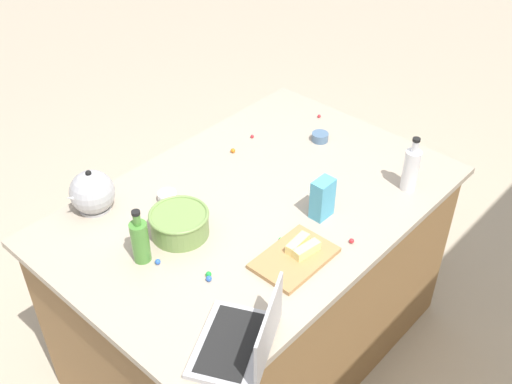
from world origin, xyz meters
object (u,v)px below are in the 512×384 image
at_px(cutting_board, 294,258).
at_px(laptop, 245,340).
at_px(butter_stick_right, 307,250).
at_px(ramekin_small, 320,137).
at_px(bottle_olive, 140,241).
at_px(ramekin_wide, 167,197).
at_px(candy_bag, 322,199).
at_px(bottle_vinegar, 411,169).
at_px(mixing_bowl_large, 179,223).
at_px(kettle, 92,193).
at_px(ramekin_medium, 325,192).
at_px(butter_stick_left, 298,244).

bearing_deg(cutting_board, laptop, 18.67).
bearing_deg(butter_stick_right, ramekin_small, -146.02).
distance_m(bottle_olive, ramekin_small, 1.07).
xyz_separation_m(ramekin_wide, candy_bag, (-0.35, 0.52, 0.07)).
bearing_deg(cutting_board, butter_stick_right, 151.39).
distance_m(laptop, ramekin_small, 1.25).
height_order(laptop, bottle_vinegar, bottle_vinegar).
relative_size(mixing_bowl_large, candy_bag, 1.35).
bearing_deg(ramekin_small, bottle_olive, 0.46).
bearing_deg(kettle, ramekin_medium, 137.39).
bearing_deg(mixing_bowl_large, ramekin_small, -179.61).
distance_m(cutting_board, ramekin_medium, 0.41).
relative_size(kettle, ramekin_medium, 2.68).
relative_size(mixing_bowl_large, ramekin_wide, 2.94).
xyz_separation_m(bottle_olive, ramekin_wide, (-0.29, -0.19, -0.07)).
height_order(laptop, butter_stick_right, laptop).
bearing_deg(kettle, butter_stick_left, 114.96).
distance_m(mixing_bowl_large, butter_stick_left, 0.45).
height_order(bottle_vinegar, butter_stick_right, bottle_vinegar).
bearing_deg(butter_stick_left, bottle_vinegar, 170.79).
bearing_deg(ramekin_medium, cutting_board, 21.72).
height_order(bottle_olive, ramekin_wide, bottle_olive).
relative_size(cutting_board, ramekin_medium, 3.80).
distance_m(bottle_vinegar, kettle, 1.30).
bearing_deg(ramekin_small, kettle, -19.77).
distance_m(bottle_olive, ramekin_wide, 0.35).
xyz_separation_m(ramekin_medium, candy_bag, (0.11, 0.07, 0.07)).
bearing_deg(mixing_bowl_large, bottle_vinegar, 149.57).
bearing_deg(cutting_board, butter_stick_left, -153.14).
xyz_separation_m(laptop, ramekin_small, (-1.12, -0.56, -0.03)).
xyz_separation_m(mixing_bowl_large, kettle, (0.13, -0.37, 0.03)).
bearing_deg(bottle_olive, butter_stick_right, 133.28).
relative_size(butter_stick_left, candy_bag, 0.65).
height_order(mixing_bowl_large, ramekin_wide, mixing_bowl_large).
bearing_deg(butter_stick_left, ramekin_wide, -77.93).
xyz_separation_m(mixing_bowl_large, butter_stick_left, (-0.23, 0.39, -0.02)).
height_order(laptop, kettle, laptop).
relative_size(butter_stick_left, ramekin_small, 1.41).
bearing_deg(bottle_vinegar, ramekin_small, -95.07).
xyz_separation_m(bottle_vinegar, butter_stick_right, (0.62, -0.05, -0.06)).
relative_size(ramekin_medium, candy_bag, 0.47).
xyz_separation_m(kettle, butter_stick_left, (-0.36, 0.76, -0.04)).
bearing_deg(cutting_board, ramekin_wide, -82.44).
bearing_deg(butter_stick_left, bottle_olive, -43.38).
relative_size(butter_stick_right, ramekin_medium, 1.38).
bearing_deg(mixing_bowl_large, butter_stick_right, 117.01).
distance_m(cutting_board, ramekin_wide, 0.61).
height_order(mixing_bowl_large, ramekin_medium, mixing_bowl_large).
distance_m(mixing_bowl_large, candy_bag, 0.56).
height_order(mixing_bowl_large, cutting_board, mixing_bowl_large).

